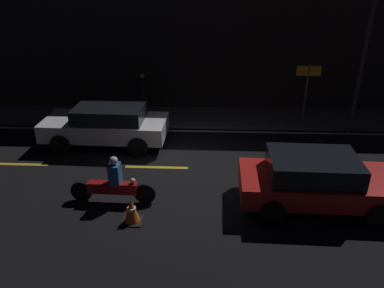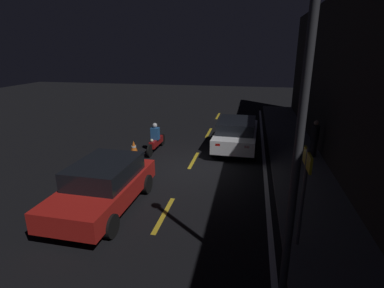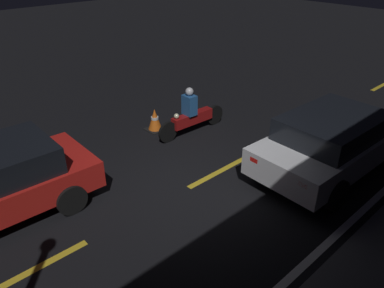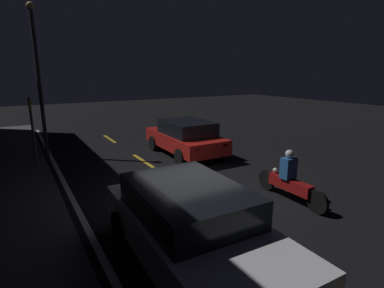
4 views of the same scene
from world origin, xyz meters
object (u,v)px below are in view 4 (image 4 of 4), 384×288
(sedan_white, at_px, (192,225))
(taxi_red, at_px, (185,137))
(street_lamp, at_px, (38,74))
(shop_sign, at_px, (31,119))
(traffic_cone_near, at_px, (292,176))
(motorcycle, at_px, (290,181))

(sedan_white, xyz_separation_m, taxi_red, (6.38, -3.51, -0.03))
(street_lamp, bearing_deg, sedan_white, -171.17)
(taxi_red, xyz_separation_m, shop_sign, (0.87, 5.39, 1.05))
(sedan_white, height_order, shop_sign, shop_sign)
(sedan_white, bearing_deg, street_lamp, -169.49)
(taxi_red, relative_size, traffic_cone_near, 6.39)
(motorcycle, distance_m, street_lamp, 9.73)
(motorcycle, relative_size, shop_sign, 0.96)
(sedan_white, height_order, taxi_red, sedan_white)
(sedan_white, relative_size, shop_sign, 1.80)
(sedan_white, xyz_separation_m, street_lamp, (8.94, 1.39, 2.46))
(sedan_white, bearing_deg, shop_sign, -163.77)
(sedan_white, relative_size, taxi_red, 1.05)
(sedan_white, bearing_deg, motorcycle, 107.88)
(shop_sign, bearing_deg, sedan_white, -165.46)
(sedan_white, xyz_separation_m, shop_sign, (7.25, 1.88, 1.02))
(sedan_white, height_order, street_lamp, street_lamp)
(sedan_white, distance_m, taxi_red, 7.28)
(sedan_white, height_order, motorcycle, sedan_white)
(traffic_cone_near, bearing_deg, taxi_red, 11.57)
(traffic_cone_near, relative_size, shop_sign, 0.27)
(traffic_cone_near, distance_m, street_lamp, 9.76)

